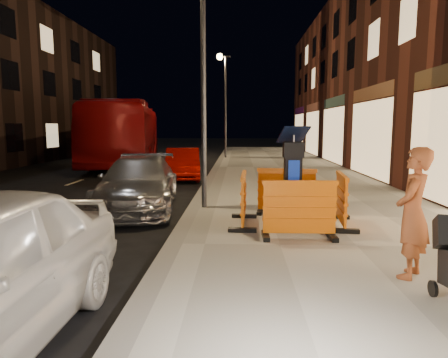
{
  "coord_description": "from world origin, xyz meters",
  "views": [
    {
      "loc": [
        1.08,
        -6.38,
        2.09
      ],
      "look_at": [
        0.8,
        1.0,
        1.1
      ],
      "focal_mm": 32.0,
      "sensor_mm": 36.0,
      "label": 1
    }
  ],
  "objects_px": {
    "barrier_back": "(286,192)",
    "man": "(413,213)",
    "car_red": "(183,179)",
    "bus_doubledecker": "(127,165)",
    "barrier_bldgside": "(341,200)",
    "parking_kiosk": "(293,179)",
    "barrier_kerbside": "(244,199)",
    "barrier_front": "(299,210)",
    "car_silver": "(139,209)"
  },
  "relations": [
    {
      "from": "barrier_front",
      "to": "car_red",
      "type": "xyz_separation_m",
      "value": [
        -3.26,
        8.81,
        -0.66
      ]
    },
    {
      "from": "bus_doubledecker",
      "to": "car_silver",
      "type": "bearing_deg",
      "value": -82.09
    },
    {
      "from": "barrier_kerbside",
      "to": "car_silver",
      "type": "relative_size",
      "value": 0.29
    },
    {
      "from": "car_silver",
      "to": "car_red",
      "type": "distance_m",
      "value": 5.75
    },
    {
      "from": "barrier_back",
      "to": "barrier_bldgside",
      "type": "distance_m",
      "value": 1.34
    },
    {
      "from": "barrier_bldgside",
      "to": "barrier_back",
      "type": "bearing_deg",
      "value": 51.46
    },
    {
      "from": "bus_doubledecker",
      "to": "car_red",
      "type": "bearing_deg",
      "value": -65.14
    },
    {
      "from": "car_silver",
      "to": "man",
      "type": "relative_size",
      "value": 2.66
    },
    {
      "from": "car_silver",
      "to": "car_red",
      "type": "xyz_separation_m",
      "value": [
        0.31,
        5.74,
        0.0
      ]
    },
    {
      "from": "barrier_back",
      "to": "barrier_kerbside",
      "type": "distance_m",
      "value": 1.34
    },
    {
      "from": "bus_doubledecker",
      "to": "man",
      "type": "bearing_deg",
      "value": -72.27
    },
    {
      "from": "parking_kiosk",
      "to": "car_red",
      "type": "height_order",
      "value": "parking_kiosk"
    },
    {
      "from": "parking_kiosk",
      "to": "barrier_bldgside",
      "type": "relative_size",
      "value": 1.4
    },
    {
      "from": "barrier_back",
      "to": "barrier_kerbside",
      "type": "xyz_separation_m",
      "value": [
        -0.95,
        -0.95,
        0.0
      ]
    },
    {
      "from": "barrier_bldgside",
      "to": "bus_doubledecker",
      "type": "height_order",
      "value": "bus_doubledecker"
    },
    {
      "from": "barrier_front",
      "to": "barrier_kerbside",
      "type": "height_order",
      "value": "same"
    },
    {
      "from": "car_red",
      "to": "parking_kiosk",
      "type": "bearing_deg",
      "value": -75.05
    },
    {
      "from": "car_silver",
      "to": "bus_doubledecker",
      "type": "height_order",
      "value": "bus_doubledecker"
    },
    {
      "from": "barrier_kerbside",
      "to": "car_silver",
      "type": "bearing_deg",
      "value": 53.35
    },
    {
      "from": "barrier_back",
      "to": "barrier_front",
      "type": "bearing_deg",
      "value": -82.54
    },
    {
      "from": "car_red",
      "to": "barrier_kerbside",
      "type": "bearing_deg",
      "value": -81.2
    },
    {
      "from": "car_silver",
      "to": "parking_kiosk",
      "type": "bearing_deg",
      "value": -37.48
    },
    {
      "from": "parking_kiosk",
      "to": "barrier_kerbside",
      "type": "height_order",
      "value": "parking_kiosk"
    },
    {
      "from": "barrier_kerbside",
      "to": "bus_doubledecker",
      "type": "height_order",
      "value": "bus_doubledecker"
    },
    {
      "from": "parking_kiosk",
      "to": "man",
      "type": "xyz_separation_m",
      "value": [
        1.17,
        -2.67,
        -0.07
      ]
    },
    {
      "from": "barrier_front",
      "to": "barrier_back",
      "type": "xyz_separation_m",
      "value": [
        0.0,
        1.9,
        0.0
      ]
    },
    {
      "from": "parking_kiosk",
      "to": "barrier_bldgside",
      "type": "distance_m",
      "value": 1.03
    },
    {
      "from": "barrier_back",
      "to": "man",
      "type": "distance_m",
      "value": 3.82
    },
    {
      "from": "barrier_kerbside",
      "to": "barrier_bldgside",
      "type": "distance_m",
      "value": 1.9
    },
    {
      "from": "barrier_front",
      "to": "car_red",
      "type": "bearing_deg",
      "value": 109.75
    },
    {
      "from": "barrier_kerbside",
      "to": "barrier_bldgside",
      "type": "bearing_deg",
      "value": -87.54
    },
    {
      "from": "barrier_bldgside",
      "to": "bus_doubledecker",
      "type": "bearing_deg",
      "value": 37.24
    },
    {
      "from": "barrier_front",
      "to": "barrier_kerbside",
      "type": "xyz_separation_m",
      "value": [
        -0.95,
        0.95,
        0.0
      ]
    },
    {
      "from": "parking_kiosk",
      "to": "barrier_bldgside",
      "type": "height_order",
      "value": "parking_kiosk"
    },
    {
      "from": "car_red",
      "to": "bus_doubledecker",
      "type": "distance_m",
      "value": 6.83
    },
    {
      "from": "barrier_kerbside",
      "to": "car_red",
      "type": "bearing_deg",
      "value": 18.82
    },
    {
      "from": "barrier_front",
      "to": "barrier_bldgside",
      "type": "height_order",
      "value": "same"
    },
    {
      "from": "barrier_front",
      "to": "barrier_kerbside",
      "type": "bearing_deg",
      "value": 134.46
    },
    {
      "from": "parking_kiosk",
      "to": "bus_doubledecker",
      "type": "relative_size",
      "value": 0.15
    },
    {
      "from": "parking_kiosk",
      "to": "bus_doubledecker",
      "type": "distance_m",
      "value": 15.3
    },
    {
      "from": "barrier_back",
      "to": "car_silver",
      "type": "relative_size",
      "value": 0.29
    },
    {
      "from": "barrier_bldgside",
      "to": "car_silver",
      "type": "bearing_deg",
      "value": 71.25
    },
    {
      "from": "barrier_kerbside",
      "to": "parking_kiosk",
      "type": "bearing_deg",
      "value": -87.54
    },
    {
      "from": "barrier_kerbside",
      "to": "barrier_front",
      "type": "bearing_deg",
      "value": -132.54
    },
    {
      "from": "barrier_back",
      "to": "car_red",
      "type": "relative_size",
      "value": 0.36
    },
    {
      "from": "man",
      "to": "barrier_kerbside",
      "type": "bearing_deg",
      "value": -105.82
    },
    {
      "from": "bus_doubledecker",
      "to": "barrier_bldgside",
      "type": "bearing_deg",
      "value": -68.55
    },
    {
      "from": "car_red",
      "to": "man",
      "type": "bearing_deg",
      "value": -74.77
    },
    {
      "from": "barrier_back",
      "to": "car_silver",
      "type": "height_order",
      "value": "barrier_back"
    },
    {
      "from": "car_red",
      "to": "barrier_bldgside",
      "type": "bearing_deg",
      "value": -69.41
    }
  ]
}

